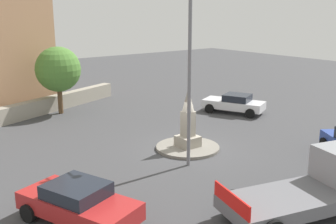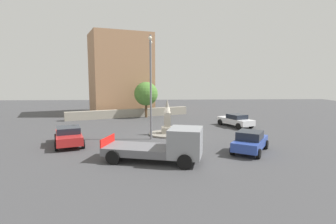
{
  "view_description": "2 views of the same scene",
  "coord_description": "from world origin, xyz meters",
  "px_view_note": "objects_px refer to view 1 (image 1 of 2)",
  "views": [
    {
      "loc": [
        14.79,
        -12.65,
        6.95
      ],
      "look_at": [
        -0.98,
        -0.53,
        1.85
      ],
      "focal_mm": 42.62,
      "sensor_mm": 36.0,
      "label": 1
    },
    {
      "loc": [
        23.53,
        -1.08,
        5.02
      ],
      "look_at": [
        -0.8,
        0.11,
        1.96
      ],
      "focal_mm": 28.52,
      "sensor_mm": 36.0,
      "label": 2
    }
  ],
  "objects_px": {
    "car_white_near_island": "(234,103)",
    "tree_near_wall": "(58,69)",
    "streetlamp": "(190,55)",
    "truck_grey_waiting": "(323,185)",
    "monument": "(188,123)",
    "car_red_far_side": "(78,203)"
  },
  "relations": [
    {
      "from": "tree_near_wall",
      "to": "car_white_near_island",
      "type": "bearing_deg",
      "value": 52.88
    },
    {
      "from": "monument",
      "to": "car_red_far_side",
      "type": "distance_m",
      "value": 8.38
    },
    {
      "from": "streetlamp",
      "to": "car_red_far_side",
      "type": "height_order",
      "value": "streetlamp"
    },
    {
      "from": "streetlamp",
      "to": "tree_near_wall",
      "type": "bearing_deg",
      "value": -176.3
    },
    {
      "from": "car_white_near_island",
      "to": "truck_grey_waiting",
      "type": "bearing_deg",
      "value": -33.98
    },
    {
      "from": "car_white_near_island",
      "to": "tree_near_wall",
      "type": "xyz_separation_m",
      "value": [
        -7.25,
        -9.58,
        2.36
      ]
    },
    {
      "from": "monument",
      "to": "truck_grey_waiting",
      "type": "relative_size",
      "value": 0.49
    },
    {
      "from": "monument",
      "to": "car_red_far_side",
      "type": "relative_size",
      "value": 0.67
    },
    {
      "from": "car_white_near_island",
      "to": "tree_near_wall",
      "type": "distance_m",
      "value": 12.25
    },
    {
      "from": "car_white_near_island",
      "to": "car_red_far_side",
      "type": "distance_m",
      "value": 16.56
    },
    {
      "from": "tree_near_wall",
      "to": "car_red_far_side",
      "type": "bearing_deg",
      "value": -20.7
    },
    {
      "from": "monument",
      "to": "car_white_near_island",
      "type": "xyz_separation_m",
      "value": [
        -3.68,
        7.34,
        -0.7
      ]
    },
    {
      "from": "car_white_near_island",
      "to": "truck_grey_waiting",
      "type": "height_order",
      "value": "truck_grey_waiting"
    },
    {
      "from": "car_red_far_side",
      "to": "tree_near_wall",
      "type": "height_order",
      "value": "tree_near_wall"
    },
    {
      "from": "streetlamp",
      "to": "tree_near_wall",
      "type": "xyz_separation_m",
      "value": [
        -12.65,
        -0.82,
        -2.01
      ]
    },
    {
      "from": "monument",
      "to": "car_red_far_side",
      "type": "xyz_separation_m",
      "value": [
        3.37,
        -7.64,
        -0.66
      ]
    },
    {
      "from": "monument",
      "to": "tree_near_wall",
      "type": "height_order",
      "value": "tree_near_wall"
    },
    {
      "from": "car_white_near_island",
      "to": "truck_grey_waiting",
      "type": "relative_size",
      "value": 0.71
    },
    {
      "from": "car_white_near_island",
      "to": "tree_near_wall",
      "type": "bearing_deg",
      "value": -127.12
    },
    {
      "from": "streetlamp",
      "to": "car_red_far_side",
      "type": "bearing_deg",
      "value": -75.14
    },
    {
      "from": "car_white_near_island",
      "to": "streetlamp",
      "type": "bearing_deg",
      "value": -58.37
    },
    {
      "from": "car_red_far_side",
      "to": "truck_grey_waiting",
      "type": "relative_size",
      "value": 0.73
    }
  ]
}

